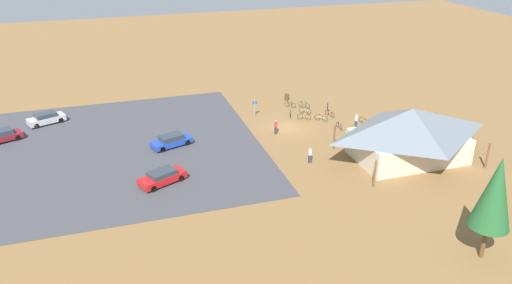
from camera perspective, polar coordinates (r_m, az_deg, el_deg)
ground at (r=60.37m, az=3.52°, el=1.57°), size 160.00×160.00×0.00m
parking_lot_asphalt at (r=57.14m, az=-20.12°, el=-1.34°), size 40.02×30.91×0.05m
bike_pavilion at (r=54.02m, az=17.20°, el=1.19°), size 13.14×9.06×5.61m
trash_bin at (r=69.63m, az=3.54°, el=5.16°), size 0.60×0.60×0.90m
lot_sign at (r=63.30m, az=-0.14°, el=4.11°), size 0.56×0.08×2.20m
pine_far_west at (r=39.41m, az=25.68°, el=-5.29°), size 2.92×2.92×8.36m
bicycle_red_yard_left at (r=64.48m, az=8.44°, el=3.22°), size 0.66×1.61×0.78m
bicycle_teal_trailside at (r=63.80m, az=3.93°, el=3.20°), size 0.66×1.59×0.77m
bicycle_yellow_edge_north at (r=62.83m, az=12.23°, el=2.35°), size 0.49×1.68×0.84m
bicycle_blue_near_sign at (r=66.65m, az=8.21°, el=3.99°), size 0.76×1.66×0.83m
bicycle_silver_yard_front at (r=65.03m, az=5.65°, el=3.59°), size 1.22×1.25×0.89m
bicycle_purple_by_bin at (r=60.86m, az=9.48°, el=1.83°), size 0.48×1.77×0.78m
bicycle_orange_yard_right at (r=62.98m, az=5.51°, el=2.89°), size 1.53×0.93×0.83m
bicycle_black_yard_center at (r=66.99m, az=3.94°, el=4.29°), size 1.09×1.38×0.83m
bicycle_green_edge_south at (r=67.03m, az=5.52°, el=4.23°), size 1.06×1.47×0.79m
bicycle_white_lone_west at (r=62.90m, az=7.44°, el=2.76°), size 1.29×1.22×0.83m
car_blue_end_stall at (r=56.01m, az=-9.64°, el=0.16°), size 4.81×3.15×1.36m
car_red_aisle_side at (r=48.53m, az=-10.66°, el=-3.95°), size 4.85×3.54×1.33m
car_maroon_mid_lot at (r=63.34m, az=-27.09°, el=0.64°), size 4.62×3.32×1.39m
car_silver_second_row at (r=66.45m, az=-22.87°, el=2.50°), size 4.65×3.22×1.39m
visitor_near_lot at (r=58.41m, az=2.28°, el=1.77°), size 0.36×0.36×1.76m
visitor_crossing_yard at (r=51.88m, az=6.21°, el=-1.46°), size 0.36×0.36×1.72m
visitor_at_bikes at (r=61.29m, az=11.40°, el=2.44°), size 0.38×0.40×1.81m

